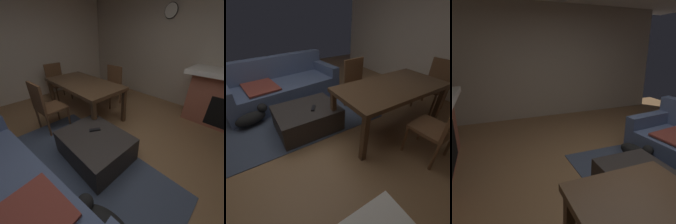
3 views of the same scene
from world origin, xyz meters
The scene contains 12 objects.
floor centered at (0.00, 0.00, 0.00)m, with size 7.76×7.76×0.00m, color olive.
wall_back_fireplace_side centered at (0.00, -2.71, 1.32)m, with size 6.86×0.12×2.65m, color #B7A893.
wall_right_window_side centered at (3.23, 0.00, 1.32)m, with size 0.12×5.82×2.65m, color beige.
area_rug centered at (0.23, 0.55, 0.01)m, with size 2.60×2.00×0.01m, color #3D475B.
ottoman_coffee_table centered at (0.23, -0.04, 0.19)m, with size 0.97×0.75×0.38m, color #2D2826.
tv_remote centered at (0.32, -0.11, 0.39)m, with size 0.05×0.16×0.02m, color black.
dining_table centered at (1.36, -0.68, 0.66)m, with size 1.70×0.86×0.74m.
dining_chair_south centered at (1.37, -1.50, 0.52)m, with size 0.47×0.47×0.93m.
dining_chair_north centered at (1.35, 0.15, 0.52)m, with size 0.47×0.47×0.93m.
dining_chair_east centered at (2.60, -0.67, 0.52)m, with size 0.46×0.46×0.93m.
small_dog centered at (-0.53, 0.50, 0.17)m, with size 0.55×0.32×0.30m.
wall_clock centered at (0.68, -2.62, 2.03)m, with size 0.30×0.03×0.30m.
Camera 1 is at (-1.00, 0.85, 1.61)m, focal length 22.22 mm.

